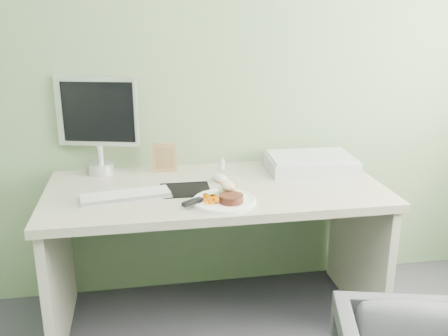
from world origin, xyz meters
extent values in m
plane|color=#65815A|center=(0.00, 2.00, 1.35)|extent=(3.50, 0.00, 3.50)
cube|color=#A7A18B|center=(0.00, 1.62, 0.71)|extent=(1.60, 0.75, 0.04)
cube|color=#BAB39E|center=(-0.76, 1.62, 0.34)|extent=(0.04, 0.70, 0.69)
cube|color=#BAB39E|center=(0.76, 1.62, 0.34)|extent=(0.04, 0.70, 0.69)
cylinder|color=white|center=(0.00, 1.41, 0.74)|extent=(0.28, 0.28, 0.01)
cylinder|color=black|center=(0.03, 1.37, 0.76)|extent=(0.12, 0.12, 0.03)
ellipsoid|color=#A2914F|center=(0.03, 1.47, 0.78)|extent=(0.14, 0.12, 0.06)
cube|color=orange|center=(-0.05, 1.39, 0.77)|extent=(0.07, 0.06, 0.04)
cube|color=silver|center=(-0.03, 1.45, 0.75)|extent=(0.14, 0.11, 0.01)
cube|color=black|center=(-0.14, 1.37, 0.76)|extent=(0.10, 0.08, 0.02)
cube|color=black|center=(-0.15, 1.60, 0.73)|extent=(0.24, 0.21, 0.00)
cube|color=white|center=(-0.42, 1.53, 0.74)|extent=(0.41, 0.18, 0.02)
ellipsoid|color=white|center=(0.03, 1.69, 0.75)|extent=(0.09, 0.12, 0.04)
cube|color=#9E6749|center=(-0.22, 1.89, 0.81)|extent=(0.12, 0.02, 0.15)
cylinder|color=white|center=(0.08, 1.88, 0.76)|extent=(0.02, 0.02, 0.05)
cone|color=#7FABCB|center=(0.08, 1.88, 0.79)|extent=(0.02, 0.02, 0.02)
cube|color=silver|center=(0.53, 1.79, 0.76)|extent=(0.46, 0.32, 0.07)
cylinder|color=silver|center=(-0.55, 1.92, 0.76)|extent=(0.13, 0.13, 0.05)
cylinder|color=silver|center=(-0.55, 1.92, 0.83)|extent=(0.03, 0.03, 0.09)
cube|color=silver|center=(-0.55, 1.94, 1.05)|extent=(0.41, 0.14, 0.35)
cube|color=black|center=(-0.55, 1.92, 1.05)|extent=(0.36, 0.10, 0.30)
camera|label=1|loc=(-0.34, -0.60, 1.54)|focal=40.00mm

